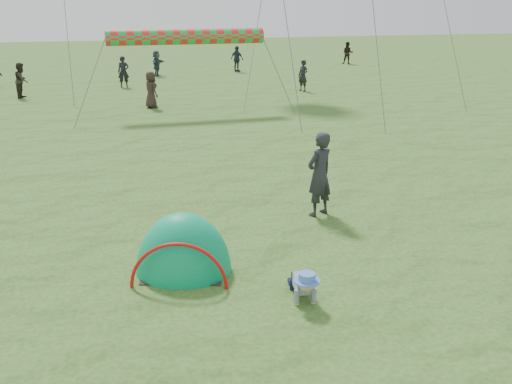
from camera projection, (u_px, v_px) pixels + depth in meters
name	position (u px, v px, depth m)	size (l,w,h in m)	color
ground	(281.00, 301.00, 8.94)	(140.00, 140.00, 0.00)	#23561A
crawling_toddler	(304.00, 283.00, 8.90)	(0.52, 0.75, 0.57)	black
popup_tent	(184.00, 271.00, 9.94)	(1.66, 1.37, 2.15)	#028860
standing_adult	(319.00, 174.00, 12.32)	(0.68, 0.45, 1.86)	#252429
crowd_person_0	(303.00, 76.00, 30.24)	(0.59, 0.39, 1.63)	black
crowd_person_1	(348.00, 53.00, 43.92)	(0.81, 0.63, 1.67)	black
crowd_person_2	(237.00, 59.00, 38.92)	(1.01, 0.42, 1.72)	#262C39
crowd_person_4	(151.00, 90.00, 25.32)	(0.79, 0.51, 1.61)	#2F241F
crowd_person_5	(157.00, 63.00, 36.51)	(1.49, 0.47, 1.61)	#2C3C47
crowd_person_12	(124.00, 72.00, 31.62)	(0.62, 0.41, 1.70)	black
crowd_person_13	(22.00, 80.00, 28.08)	(0.83, 0.65, 1.71)	#29231E
rainbow_tube_kite	(187.00, 37.00, 23.55)	(0.64, 0.64, 6.54)	red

